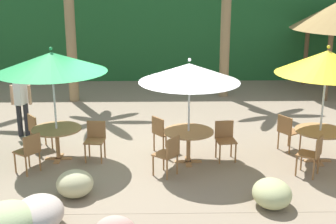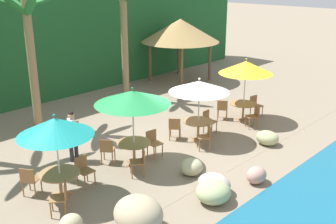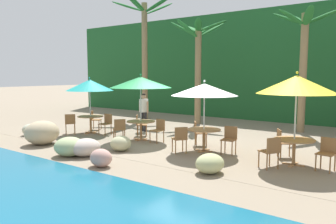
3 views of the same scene
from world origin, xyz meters
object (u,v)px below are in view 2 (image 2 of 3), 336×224
umbrella_yellow (246,67)px  palapa_hut (180,31)px  palm_tree_third (124,25)px  dining_table_teal (60,177)px  chair_white_inland (175,127)px  chair_white_left (206,135)px  chair_teal_left (61,196)px  chair_green_seaward (153,141)px  dining_table_green (134,146)px  umbrella_teal (55,127)px  chair_yellow_left (254,115)px  umbrella_white (199,86)px  dining_table_white (198,124)px  dining_table_yellow (243,106)px  chair_teal_seaward (83,169)px  palm_tree_second (29,37)px  waiter_in_white (72,132)px  chair_yellow_seaward (255,104)px  chair_yellow_inland (222,108)px  chair_white_seaward (208,120)px  chair_green_left (140,160)px  umbrella_green (132,97)px  chair_green_inland (107,149)px

umbrella_yellow → palapa_hut: size_ratio=0.61×
palm_tree_third → umbrella_yellow: bearing=-76.9°
dining_table_teal → chair_white_inland: 5.13m
chair_white_left → chair_teal_left: bearing=178.8°
chair_teal_left → chair_white_left: (5.68, -0.12, 0.00)m
chair_green_seaward → dining_table_green: bearing=-179.9°
umbrella_teal → chair_yellow_left: size_ratio=2.78×
umbrella_white → dining_table_white: (0.00, 0.00, -1.42)m
umbrella_white → dining_table_yellow: bearing=-0.3°
chair_teal_seaward → palm_tree_second: 6.06m
dining_table_white → waiter_in_white: bearing=156.2°
chair_yellow_seaward → chair_yellow_inland: (-1.38, 0.70, 0.00)m
chair_white_inland → umbrella_yellow: (3.48, -0.63, 1.73)m
chair_white_inland → chair_yellow_seaward: size_ratio=1.00×
dining_table_teal → chair_teal_seaward: bearing=8.3°
chair_white_seaward → chair_yellow_inland: bearing=16.9°
chair_teal_left → chair_green_left: same height
chair_white_left → chair_yellow_left: bearing=-1.0°
dining_table_teal → chair_white_inland: bearing=5.5°
chair_teal_seaward → umbrella_yellow: 7.94m
dining_table_yellow → palm_tree_third: size_ratio=0.21×
chair_green_left → palm_tree_second: (-0.08, 5.78, 3.08)m
chair_yellow_seaward → chair_yellow_left: bearing=-149.3°
palapa_hut → chair_teal_seaward: bearing=-150.9°
chair_white_seaward → chair_white_inland: 1.48m
umbrella_white → waiter_in_white: bearing=156.2°
chair_yellow_inland → chair_yellow_left: size_ratio=1.00×
chair_teal_seaward → umbrella_yellow: (7.74, -0.26, 1.73)m
dining_table_green → chair_white_seaward: 3.76m
chair_teal_seaward → umbrella_green: 2.58m
palm_tree_third → palm_tree_second: bearing=-174.3°
umbrella_teal → palm_tree_second: bearing=66.2°
chair_green_inland → chair_teal_left: bearing=-150.9°
chair_white_seaward → chair_yellow_inland: 1.60m
umbrella_green → chair_green_seaward: 1.91m
chair_white_left → umbrella_white: bearing=58.3°
umbrella_green → chair_green_seaward: (0.85, 0.00, -1.71)m
chair_white_seaward → chair_green_seaward: bearing=179.2°
chair_green_inland → chair_white_seaward: same height
umbrella_green → waiter_in_white: 2.34m
umbrella_white → dining_table_white: umbrella_white is taller
chair_teal_left → chair_green_seaward: bearing=11.7°
umbrella_green → chair_yellow_left: size_ratio=2.93×
chair_green_left → palm_tree_third: bearing=52.1°
dining_table_green → umbrella_yellow: size_ratio=0.42×
dining_table_teal → chair_white_inland: size_ratio=1.26×
chair_green_left → chair_white_inland: (2.76, 1.13, 0.00)m
chair_teal_left → chair_green_seaward: same height
dining_table_yellow → waiter_in_white: size_ratio=0.65×
chair_white_seaward → palm_tree_third: palm_tree_third is taller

